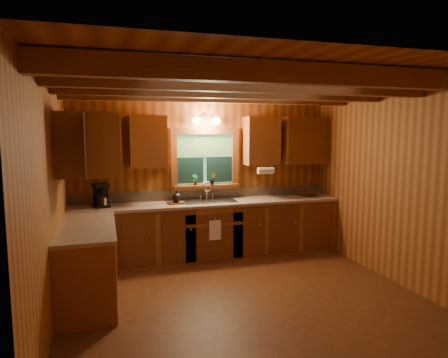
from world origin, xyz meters
name	(u,v)px	position (x,y,z in m)	size (l,w,h in m)	color
room	(244,191)	(0.00, 0.00, 1.30)	(4.20, 4.20, 4.20)	#572E15
ceiling_beams	(244,88)	(0.00, 0.00, 2.49)	(4.20, 2.54, 0.18)	brown
base_cabinets	(183,238)	(-0.49, 1.28, 0.43)	(4.20, 2.22, 0.86)	brown
countertop	(183,208)	(-0.48, 1.29, 0.88)	(4.20, 2.24, 0.04)	tan
backsplash	(205,194)	(0.00, 1.89, 0.98)	(4.20, 0.02, 0.16)	#9C8269
dishwasher_panel	(115,257)	(-1.47, 0.68, 0.43)	(0.02, 0.60, 0.80)	white
upper_cabinets	(175,142)	(-0.56, 1.42, 1.84)	(4.19, 1.77, 0.78)	brown
window	(205,160)	(0.00, 1.87, 1.53)	(1.12, 0.08, 1.00)	brown
window_sill	(206,186)	(0.00, 1.82, 1.12)	(1.06, 0.14, 0.04)	brown
wall_sconce	(207,121)	(0.00, 1.75, 2.16)	(0.45, 0.21, 0.17)	black
paper_towel_roll	(266,170)	(0.92, 1.53, 1.37)	(0.11, 0.11, 0.27)	white
dish_towel	(215,230)	(0.00, 1.26, 0.52)	(0.18, 0.01, 0.30)	white
sink	(209,204)	(0.00, 1.60, 0.86)	(0.82, 0.48, 0.43)	silver
coffee_maker	(101,195)	(-1.63, 1.64, 1.07)	(0.20, 0.25, 0.35)	black
utensil_crock	(103,202)	(-1.60, 1.59, 0.98)	(0.11, 0.11, 0.32)	silver
cutting_board	(176,203)	(-0.53, 1.56, 0.91)	(0.25, 0.18, 0.02)	#5D2F13
teakettle	(176,198)	(-0.53, 1.56, 0.99)	(0.14, 0.14, 0.17)	black
wicker_basket	(307,194)	(1.73, 1.63, 0.94)	(0.33, 0.33, 0.08)	#48230C
potted_plant_left	(195,180)	(-0.18, 1.80, 1.23)	(0.09, 0.06, 0.18)	#5D2F13
potted_plant_right	(212,179)	(0.10, 1.80, 1.23)	(0.10, 0.08, 0.19)	#5D2F13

